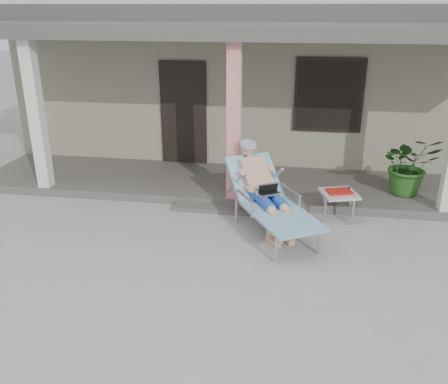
# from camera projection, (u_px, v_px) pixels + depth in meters

# --- Properties ---
(ground) EXTENTS (60.00, 60.00, 0.00)m
(ground) POSITION_uv_depth(u_px,v_px,m) (211.00, 267.00, 6.36)
(ground) COLOR #9E9E99
(ground) RESTS_ON ground
(house) EXTENTS (10.40, 5.40, 3.30)m
(house) POSITION_uv_depth(u_px,v_px,m) (258.00, 75.00, 11.72)
(house) COLOR gray
(house) RESTS_ON ground
(porch_deck) EXTENTS (10.00, 2.00, 0.15)m
(porch_deck) POSITION_uv_depth(u_px,v_px,m) (239.00, 184.00, 9.09)
(porch_deck) COLOR #605B56
(porch_deck) RESTS_ON ground
(porch_overhang) EXTENTS (10.00, 2.30, 2.85)m
(porch_overhang) POSITION_uv_depth(u_px,v_px,m) (241.00, 36.00, 8.04)
(porch_overhang) COLOR silver
(porch_overhang) RESTS_ON porch_deck
(porch_step) EXTENTS (2.00, 0.30, 0.07)m
(porch_step) POSITION_uv_depth(u_px,v_px,m) (231.00, 210.00, 8.04)
(porch_step) COLOR #605B56
(porch_step) RESTS_ON ground
(lounger) EXTENTS (1.66, 2.10, 1.34)m
(lounger) POSITION_uv_depth(u_px,v_px,m) (267.00, 179.00, 7.14)
(lounger) COLOR #B7B7BC
(lounger) RESTS_ON ground
(side_table) EXTENTS (0.68, 0.68, 0.49)m
(side_table) POSITION_uv_depth(u_px,v_px,m) (339.00, 195.00, 7.66)
(side_table) COLOR #BABAB5
(side_table) RESTS_ON ground
(potted_palm) EXTENTS (1.05, 0.94, 1.07)m
(potted_palm) POSITION_uv_depth(u_px,v_px,m) (410.00, 165.00, 8.24)
(potted_palm) COLOR #26591E
(potted_palm) RESTS_ON porch_deck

